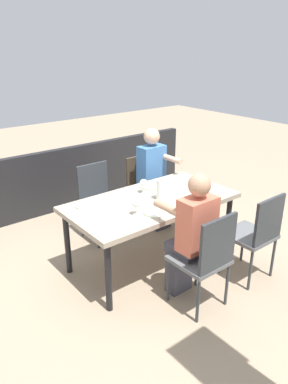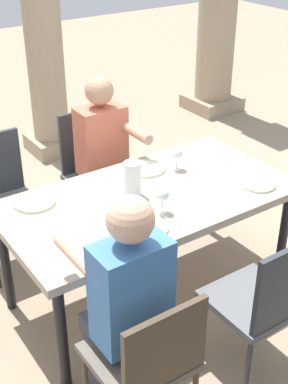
% 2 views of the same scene
% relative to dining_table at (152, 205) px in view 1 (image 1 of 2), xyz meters
% --- Properties ---
extents(ground_plane, '(16.00, 16.00, 0.00)m').
position_rel_dining_table_xyz_m(ground_plane, '(0.00, 0.00, -0.69)').
color(ground_plane, gray).
extents(dining_table, '(1.78, 0.93, 0.75)m').
position_rel_dining_table_xyz_m(dining_table, '(0.00, 0.00, 0.00)').
color(dining_table, tan).
rests_on(dining_table, ground).
extents(chair_west_north, '(0.44, 0.44, 0.94)m').
position_rel_dining_table_xyz_m(chair_west_north, '(-0.62, 0.89, -0.15)').
color(chair_west_north, '#5B5E61').
rests_on(chair_west_north, ground).
extents(chair_west_south, '(0.44, 0.44, 0.88)m').
position_rel_dining_table_xyz_m(chair_west_south, '(-0.62, -0.88, -0.16)').
color(chair_west_south, '#6A6158').
rests_on(chair_west_south, ground).
extents(chair_mid_north, '(0.44, 0.44, 0.95)m').
position_rel_dining_table_xyz_m(chair_mid_north, '(0.11, 0.89, -0.14)').
color(chair_mid_north, '#5B5E61').
rests_on(chair_mid_north, ground).
extents(chair_mid_south, '(0.44, 0.44, 0.92)m').
position_rel_dining_table_xyz_m(chair_mid_south, '(0.11, -0.89, -0.16)').
color(chair_mid_south, '#5B5E61').
rests_on(chair_mid_south, ground).
extents(diner_woman_green, '(0.35, 0.49, 1.27)m').
position_rel_dining_table_xyz_m(diner_woman_green, '(0.12, 0.69, -0.01)').
color(diner_woman_green, '#3F3F4C').
rests_on(diner_woman_green, ground).
extents(diner_man_white, '(0.35, 0.49, 1.30)m').
position_rel_dining_table_xyz_m(diner_man_white, '(-0.62, -0.68, 0.01)').
color(diner_man_white, '#3F3F4C').
rests_on(diner_man_white, ground).
extents(patio_railing, '(4.18, 0.10, 0.90)m').
position_rel_dining_table_xyz_m(patio_railing, '(0.00, -1.91, -0.24)').
color(patio_railing, black).
rests_on(patio_railing, ground).
extents(plate_0, '(0.25, 0.25, 0.02)m').
position_rel_dining_table_xyz_m(plate_0, '(-0.61, 0.30, 0.07)').
color(plate_0, silver).
rests_on(plate_0, dining_table).
extents(fork_0, '(0.02, 0.17, 0.01)m').
position_rel_dining_table_xyz_m(fork_0, '(-0.76, 0.30, 0.07)').
color(fork_0, silver).
rests_on(fork_0, dining_table).
extents(spoon_0, '(0.02, 0.17, 0.01)m').
position_rel_dining_table_xyz_m(spoon_0, '(-0.46, 0.30, 0.07)').
color(spoon_0, silver).
rests_on(spoon_0, dining_table).
extents(plate_1, '(0.23, 0.23, 0.02)m').
position_rel_dining_table_xyz_m(plate_1, '(-0.22, -0.30, 0.07)').
color(plate_1, silver).
rests_on(plate_1, dining_table).
extents(wine_glass_1, '(0.08, 0.08, 0.16)m').
position_rel_dining_table_xyz_m(wine_glass_1, '(-0.05, -0.20, 0.18)').
color(wine_glass_1, white).
rests_on(wine_glass_1, dining_table).
extents(fork_1, '(0.02, 0.17, 0.01)m').
position_rel_dining_table_xyz_m(fork_1, '(-0.37, -0.30, 0.07)').
color(fork_1, silver).
rests_on(fork_1, dining_table).
extents(spoon_1, '(0.03, 0.17, 0.01)m').
position_rel_dining_table_xyz_m(spoon_1, '(-0.07, -0.30, 0.07)').
color(spoon_1, silver).
rests_on(spoon_1, dining_table).
extents(plate_2, '(0.25, 0.25, 0.02)m').
position_rel_dining_table_xyz_m(plate_2, '(0.18, 0.29, 0.07)').
color(plate_2, white).
rests_on(plate_2, dining_table).
extents(wine_glass_2, '(0.08, 0.08, 0.16)m').
position_rel_dining_table_xyz_m(wine_glass_2, '(0.35, 0.19, 0.18)').
color(wine_glass_2, white).
rests_on(wine_glass_2, dining_table).
extents(fork_2, '(0.04, 0.17, 0.01)m').
position_rel_dining_table_xyz_m(fork_2, '(0.03, 0.29, 0.07)').
color(fork_2, silver).
rests_on(fork_2, dining_table).
extents(spoon_2, '(0.02, 0.17, 0.01)m').
position_rel_dining_table_xyz_m(spoon_2, '(0.33, 0.29, 0.07)').
color(spoon_2, silver).
rests_on(spoon_2, dining_table).
extents(plate_3, '(0.21, 0.21, 0.02)m').
position_rel_dining_table_xyz_m(plate_3, '(0.63, -0.29, 0.07)').
color(plate_3, white).
rests_on(plate_3, dining_table).
extents(fork_3, '(0.03, 0.17, 0.01)m').
position_rel_dining_table_xyz_m(fork_3, '(0.48, -0.29, 0.07)').
color(fork_3, silver).
rests_on(fork_3, dining_table).
extents(spoon_3, '(0.03, 0.17, 0.01)m').
position_rel_dining_table_xyz_m(spoon_3, '(0.78, -0.29, 0.07)').
color(spoon_3, silver).
rests_on(spoon_3, dining_table).
extents(water_pitcher, '(0.10, 0.10, 0.22)m').
position_rel_dining_table_xyz_m(water_pitcher, '(-0.08, 0.06, 0.16)').
color(water_pitcher, white).
rests_on(water_pitcher, dining_table).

